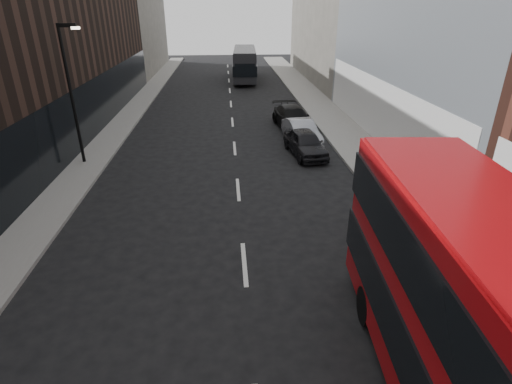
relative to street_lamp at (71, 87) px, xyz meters
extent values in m
cube|color=slate|center=(15.72, 7.00, -4.11)|extent=(3.00, 80.00, 0.15)
cube|color=slate|center=(0.22, 7.00, -4.11)|extent=(2.00, 80.00, 0.15)
cube|color=silver|center=(17.37, 3.00, -2.28)|extent=(0.35, 21.00, 3.80)
cube|color=black|center=(-3.28, 12.00, 2.82)|extent=(5.00, 24.00, 14.00)
cube|color=#615D55|center=(-3.28, 34.00, 2.32)|extent=(5.00, 20.00, 13.00)
cylinder|color=black|center=(-0.08, 0.00, -0.53)|extent=(0.16, 0.16, 7.00)
cube|color=black|center=(0.32, 0.00, 2.87)|extent=(0.90, 0.15, 0.18)
cube|color=#FFF2CC|center=(0.72, 0.00, 2.75)|extent=(0.35, 0.22, 0.12)
cube|color=#9C090D|center=(12.29, -16.71, -1.66)|extent=(3.52, 11.72, 4.20)
cube|color=black|center=(12.75, -10.92, -2.19)|extent=(2.23, 0.25, 1.47)
cylinder|color=black|center=(11.42, -12.93, -3.66)|extent=(0.40, 1.07, 1.05)
cylinder|color=black|center=(13.74, -13.11, -3.66)|extent=(0.40, 1.07, 1.05)
cube|color=black|center=(10.09, 26.26, -2.31)|extent=(2.92, 10.68, 2.98)
cube|color=black|center=(10.09, 26.26, -2.50)|extent=(3.04, 10.74, 1.06)
cube|color=black|center=(9.83, 20.95, -2.35)|extent=(2.04, 0.18, 1.35)
cube|color=black|center=(10.35, 31.57, -2.35)|extent=(2.04, 0.18, 1.35)
cube|color=black|center=(10.09, 26.26, -0.79)|extent=(2.80, 10.25, 0.12)
cylinder|color=black|center=(9.20, 29.69, -3.70)|extent=(0.33, 0.97, 0.96)
cylinder|color=black|center=(11.30, 29.59, -3.70)|extent=(0.33, 0.97, 0.96)
cylinder|color=black|center=(8.87, 22.93, -3.70)|extent=(0.33, 0.97, 0.96)
cylinder|color=black|center=(10.97, 22.83, -3.70)|extent=(0.33, 0.97, 0.96)
imported|color=black|center=(12.27, 0.52, -3.46)|extent=(2.28, 4.45, 1.45)
imported|color=#95979D|center=(12.44, 2.68, -3.46)|extent=(2.03, 4.53, 1.44)
imported|color=black|center=(12.41, 6.03, -3.43)|extent=(2.64, 5.34, 1.49)
camera|label=1|loc=(7.76, -21.17, 3.77)|focal=28.00mm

